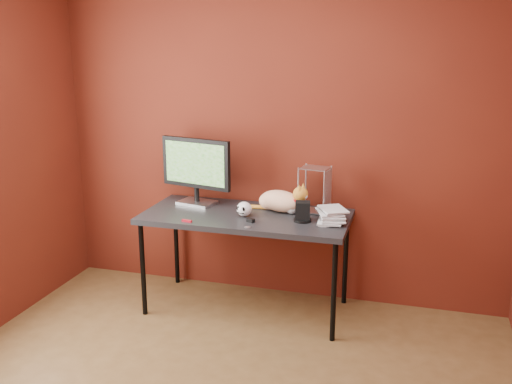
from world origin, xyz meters
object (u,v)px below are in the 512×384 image
(speaker, at_px, (303,212))
(cat, at_px, (281,201))
(desk, at_px, (246,221))
(monitor, at_px, (196,168))
(skull_mug, at_px, (244,209))
(book_stack, at_px, (323,144))

(speaker, bearing_deg, cat, 126.95)
(desk, relative_size, speaker, 10.57)
(monitor, height_order, skull_mug, monitor)
(desk, distance_m, cat, 0.29)
(skull_mug, xyz_separation_m, speaker, (0.43, 0.00, 0.01))
(monitor, bearing_deg, skull_mug, -12.45)
(speaker, bearing_deg, monitor, 156.43)
(desk, xyz_separation_m, skull_mug, (0.00, -0.06, 0.11))
(skull_mug, height_order, speaker, speaker)
(book_stack, bearing_deg, desk, 176.85)
(cat, xyz_separation_m, skull_mug, (-0.22, -0.19, -0.03))
(monitor, relative_size, skull_mug, 5.09)
(desk, relative_size, cat, 3.01)
(skull_mug, xyz_separation_m, book_stack, (0.55, 0.03, 0.50))
(monitor, xyz_separation_m, skull_mug, (0.45, -0.21, -0.23))
(speaker, height_order, book_stack, book_stack)
(desk, relative_size, book_stack, 1.36)
(cat, distance_m, speaker, 0.28)
(desk, xyz_separation_m, monitor, (-0.44, 0.15, 0.34))
(cat, bearing_deg, skull_mug, -120.57)
(cat, relative_size, skull_mug, 4.34)
(skull_mug, relative_size, speaker, 0.81)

